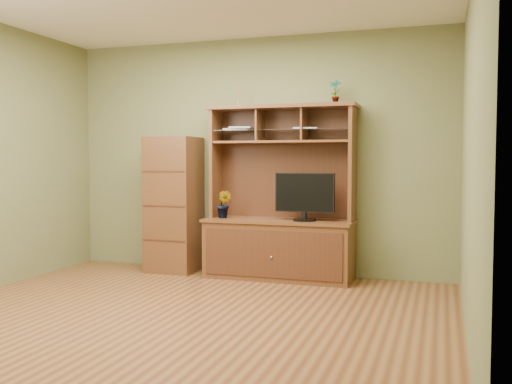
% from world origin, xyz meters
% --- Properties ---
extents(room, '(4.54, 4.04, 2.74)m').
position_xyz_m(room, '(0.00, 0.00, 1.35)').
color(room, '#5A3019').
rests_on(room, ground).
extents(media_hutch, '(1.66, 0.61, 1.90)m').
position_xyz_m(media_hutch, '(0.37, 1.73, 0.52)').
color(media_hutch, '#462414').
rests_on(media_hutch, room).
extents(monitor, '(0.65, 0.25, 0.51)m').
position_xyz_m(monitor, '(0.67, 1.65, 0.92)').
color(monitor, black).
rests_on(monitor, media_hutch).
extents(orchid_plant, '(0.19, 0.16, 0.31)m').
position_xyz_m(orchid_plant, '(-0.26, 1.65, 0.81)').
color(orchid_plant, '#2B5A1F').
rests_on(orchid_plant, media_hutch).
extents(top_plant, '(0.15, 0.11, 0.26)m').
position_xyz_m(top_plant, '(0.96, 1.80, 2.03)').
color(top_plant, '#3D6724').
rests_on(top_plant, media_hutch).
extents(reed_diffuser, '(0.05, 0.05, 0.27)m').
position_xyz_m(reed_diffuser, '(-0.14, 1.80, 2.01)').
color(reed_diffuser, silver).
rests_on(reed_diffuser, media_hutch).
extents(magazines, '(1.12, 0.28, 0.04)m').
position_xyz_m(magazines, '(0.10, 1.80, 1.65)').
color(magazines, '#BBBBC0').
rests_on(magazines, media_hutch).
extents(side_cabinet, '(0.56, 0.51, 1.56)m').
position_xyz_m(side_cabinet, '(-0.92, 1.73, 0.78)').
color(side_cabinet, '#462414').
rests_on(side_cabinet, room).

